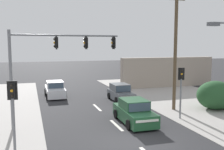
% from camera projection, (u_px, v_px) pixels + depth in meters
% --- Properties ---
extents(ground_plane, '(140.00, 140.00, 0.00)m').
position_uv_depth(ground_plane, '(134.00, 142.00, 13.88)').
color(ground_plane, '#28282B').
extents(lane_dash_mid, '(0.20, 2.40, 0.01)m').
position_uv_depth(lane_dash_mid, '(117.00, 125.00, 16.72)').
color(lane_dash_mid, silver).
rests_on(lane_dash_mid, ground).
extents(lane_dash_far, '(0.20, 2.40, 0.01)m').
position_uv_depth(lane_dash_far, '(97.00, 107.00, 21.46)').
color(lane_dash_far, silver).
rests_on(lane_dash_far, ground).
extents(utility_pole_midground_right, '(1.80, 0.26, 9.63)m').
position_uv_depth(utility_pole_midground_right, '(175.00, 46.00, 20.18)').
color(utility_pole_midground_right, brown).
rests_on(utility_pole_midground_right, ground).
extents(traffic_signal_mast, '(6.88, 0.65, 6.00)m').
position_uv_depth(traffic_signal_mast, '(51.00, 57.00, 16.23)').
color(traffic_signal_mast, slate).
rests_on(traffic_signal_mast, ground).
extents(pedestal_signal_right_kerb, '(0.44, 0.31, 3.56)m').
position_uv_depth(pedestal_signal_right_kerb, '(181.00, 84.00, 17.98)').
color(pedestal_signal_right_kerb, slate).
rests_on(pedestal_signal_right_kerb, ground).
extents(pedestal_signal_left_kerb, '(0.44, 0.30, 3.56)m').
position_uv_depth(pedestal_signal_left_kerb, '(13.00, 107.00, 11.49)').
color(pedestal_signal_left_kerb, slate).
rests_on(pedestal_signal_left_kerb, ground).
extents(roadside_bush, '(3.16, 2.71, 2.27)m').
position_uv_depth(roadside_bush, '(218.00, 96.00, 20.78)').
color(roadside_bush, '#234C28').
rests_on(roadside_bush, ground).
extents(shopfront_wall_far, '(12.00, 1.00, 3.60)m').
position_uv_depth(shopfront_wall_far, '(168.00, 72.00, 32.12)').
color(shopfront_wall_far, '#A39384').
rests_on(shopfront_wall_far, ground).
extents(sedan_receding_far, '(1.89, 4.24, 1.56)m').
position_uv_depth(sedan_receding_far, '(55.00, 90.00, 25.84)').
color(sedan_receding_far, silver).
rests_on(sedan_receding_far, ground).
extents(sedan_oncoming_near, '(1.96, 4.27, 1.56)m').
position_uv_depth(sedan_oncoming_near, '(134.00, 112.00, 17.22)').
color(sedan_oncoming_near, '#235633').
rests_on(sedan_oncoming_near, ground).
extents(hatchback_kerbside_parked, '(1.78, 3.64, 1.53)m').
position_uv_depth(hatchback_kerbside_parked, '(121.00, 93.00, 24.10)').
color(hatchback_kerbside_parked, slate).
rests_on(hatchback_kerbside_parked, ground).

